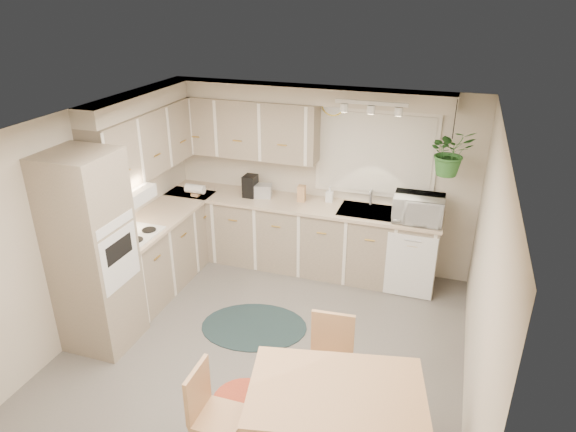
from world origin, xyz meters
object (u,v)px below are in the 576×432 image
object	(u,v)px
chair_left	(220,415)
pet_bed	(244,406)
braided_rug	(254,326)
microwave	(419,206)
dining_table	(335,431)
chair_back	(328,366)

from	to	relation	value
chair_left	pet_bed	size ratio (longest dim) A/B	1.47
braided_rug	microwave	xyz separation A→B (m)	(1.56, 1.37, 1.13)
dining_table	pet_bed	distance (m)	1.02
pet_bed	microwave	bearing A→B (deg)	65.29
microwave	chair_left	bearing A→B (deg)	-112.02
braided_rug	microwave	bearing A→B (deg)	41.30
dining_table	chair_left	distance (m)	0.91
chair_back	dining_table	bearing A→B (deg)	103.71
dining_table	microwave	size ratio (longest dim) A/B	2.22
chair_back	pet_bed	distance (m)	0.84
chair_left	chair_back	world-z (taller)	chair_back
chair_back	braided_rug	distance (m)	1.44
dining_table	braided_rug	world-z (taller)	dining_table
dining_table	chair_back	size ratio (longest dim) A/B	1.48
dining_table	chair_left	xyz separation A→B (m)	(-0.89, -0.14, 0.01)
microwave	chair_back	bearing A→B (deg)	-103.41
chair_back	microwave	xyz separation A→B (m)	(0.49, 2.24, 0.70)
chair_back	microwave	size ratio (longest dim) A/B	1.50
pet_bed	chair_back	bearing A→B (deg)	25.00
dining_table	pet_bed	size ratio (longest dim) A/B	2.28
dining_table	microwave	bearing A→B (deg)	84.61
chair_back	microwave	world-z (taller)	microwave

